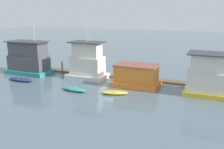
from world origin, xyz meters
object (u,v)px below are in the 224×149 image
(dinghy_navy, at_px, (21,79))
(houseboat_white, at_px, (87,63))
(houseboat_teal, at_px, (29,59))
(dinghy_teal, at_px, (74,89))
(mooring_post_centre, at_px, (62,67))
(houseboat_yellow, at_px, (215,77))
(dinghy_yellow, at_px, (115,92))
(houseboat_orange, at_px, (136,76))

(dinghy_navy, bearing_deg, houseboat_white, 32.44)
(houseboat_teal, bearing_deg, dinghy_teal, -24.33)
(mooring_post_centre, bearing_deg, houseboat_yellow, -5.50)
(houseboat_yellow, relative_size, dinghy_yellow, 1.95)
(dinghy_yellow, xyz_separation_m, mooring_post_centre, (-12.10, 6.65, 0.77))
(dinghy_yellow, bearing_deg, houseboat_white, 140.82)
(houseboat_white, xyz_separation_m, mooring_post_centre, (-5.36, 1.16, -1.39))
(houseboat_teal, bearing_deg, mooring_post_centre, 23.53)
(houseboat_white, distance_m, dinghy_teal, 6.85)
(dinghy_yellow, bearing_deg, houseboat_teal, 165.31)
(houseboat_orange, relative_size, dinghy_navy, 1.55)
(houseboat_teal, relative_size, houseboat_orange, 1.30)
(houseboat_orange, distance_m, dinghy_teal, 8.63)
(houseboat_teal, distance_m, houseboat_orange, 18.53)
(dinghy_navy, relative_size, dinghy_yellow, 1.12)
(houseboat_teal, distance_m, dinghy_navy, 5.22)
(mooring_post_centre, bearing_deg, houseboat_orange, -9.26)
(dinghy_teal, distance_m, dinghy_yellow, 5.35)
(houseboat_yellow, bearing_deg, houseboat_white, 176.53)
(houseboat_white, relative_size, houseboat_yellow, 1.12)
(dinghy_navy, xyz_separation_m, dinghy_teal, (9.77, -1.06, 0.00))
(houseboat_orange, relative_size, mooring_post_centre, 3.18)
(houseboat_orange, xyz_separation_m, dinghy_yellow, (-1.41, -4.45, -1.21))
(houseboat_teal, height_order, houseboat_orange, houseboat_teal)
(houseboat_orange, xyz_separation_m, mooring_post_centre, (-13.51, 2.20, -0.43))
(houseboat_teal, bearing_deg, dinghy_yellow, -14.69)
(houseboat_orange, height_order, dinghy_navy, houseboat_orange)
(dinghy_navy, xyz_separation_m, mooring_post_centre, (2.95, 6.45, 0.75))
(dinghy_yellow, bearing_deg, houseboat_yellow, 21.09)
(houseboat_teal, relative_size, mooring_post_centre, 4.14)
(houseboat_orange, xyz_separation_m, houseboat_yellow, (9.97, -0.06, 0.93))
(houseboat_teal, relative_size, dinghy_yellow, 2.27)
(dinghy_navy, bearing_deg, houseboat_orange, 14.45)
(houseboat_teal, distance_m, dinghy_yellow, 17.80)
(houseboat_yellow, bearing_deg, houseboat_orange, 179.68)
(houseboat_teal, relative_size, dinghy_teal, 2.25)
(houseboat_teal, distance_m, dinghy_teal, 13.14)
(dinghy_navy, bearing_deg, dinghy_teal, -6.19)
(houseboat_yellow, height_order, dinghy_yellow, houseboat_yellow)
(houseboat_orange, height_order, dinghy_yellow, houseboat_orange)
(houseboat_yellow, xyz_separation_m, dinghy_yellow, (-11.38, -4.39, -2.14))
(houseboat_yellow, bearing_deg, houseboat_teal, 179.82)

